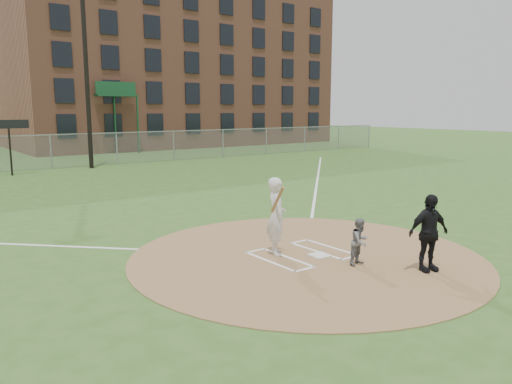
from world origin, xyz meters
TOP-DOWN VIEW (x-y plane):
  - ground at (0.00, 0.00)m, footprint 140.00×140.00m
  - dirt_circle at (0.00, 0.00)m, footprint 8.40×8.40m
  - home_plate at (0.25, -0.21)m, footprint 0.47×0.47m
  - foul_line_first at (9.00, 9.00)m, footprint 17.04×17.04m
  - catcher at (0.51, -1.22)m, footprint 0.57×0.48m
  - umpire at (1.34, -2.39)m, footprint 1.06×0.67m
  - batters_boxes at (0.00, 0.15)m, footprint 2.08×1.88m
  - batter_at_plate at (-0.48, 0.55)m, footprint 0.75×1.11m
  - outfield_fence at (0.00, 22.00)m, footprint 56.08×0.08m
  - brick_warehouse at (16.00, 37.96)m, footprint 30.00×17.17m
  - light_pole at (2.00, 21.00)m, footprint 1.20×0.30m
  - scoreboard_sign at (-2.50, 20.20)m, footprint 2.00×0.10m

SIDE VIEW (x-z plane):
  - ground at x=0.00m, z-range 0.00..0.00m
  - foul_line_first at x=9.00m, z-range 0.00..0.01m
  - dirt_circle at x=0.00m, z-range 0.00..0.02m
  - batters_boxes at x=0.00m, z-range 0.02..0.03m
  - home_plate at x=0.25m, z-range 0.02..0.05m
  - catcher at x=0.51m, z-range 0.02..1.08m
  - umpire at x=1.34m, z-range 0.02..1.71m
  - batter_at_plate at x=-0.48m, z-range 0.02..1.90m
  - outfield_fence at x=0.00m, z-range 0.00..2.03m
  - scoreboard_sign at x=-2.50m, z-range 0.92..3.85m
  - light_pole at x=2.00m, z-range 0.50..12.72m
  - brick_warehouse at x=16.00m, z-range 0.00..15.00m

